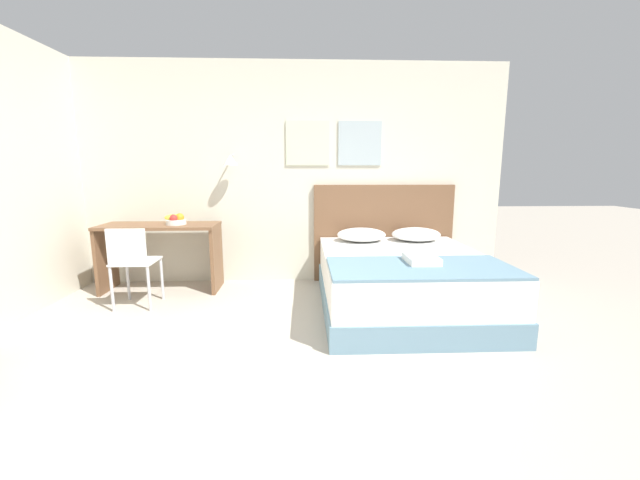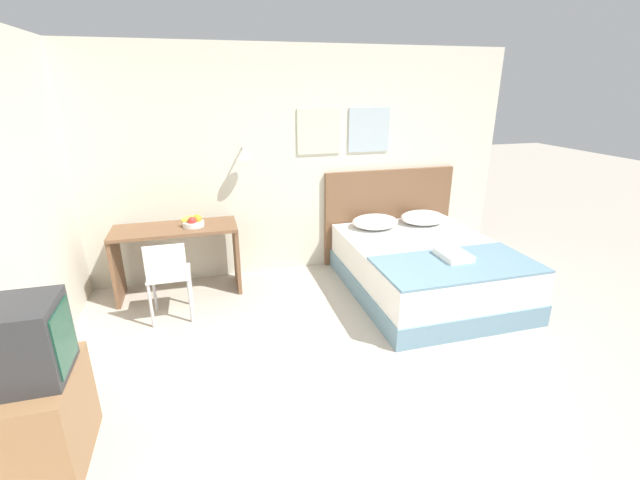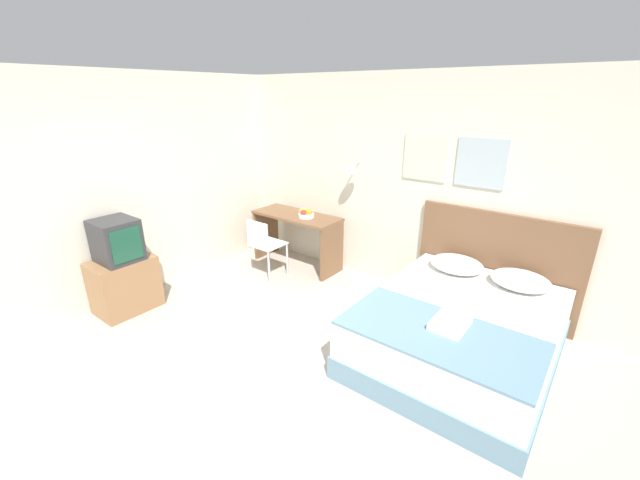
% 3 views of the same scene
% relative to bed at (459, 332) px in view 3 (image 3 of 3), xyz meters
% --- Properties ---
extents(ground_plane, '(24.00, 24.00, 0.00)m').
position_rel_bed_xyz_m(ground_plane, '(-1.29, -1.50, -0.28)').
color(ground_plane, '#B2A899').
extents(wall_back, '(5.50, 0.31, 2.65)m').
position_rel_bed_xyz_m(wall_back, '(-1.29, 1.09, 1.05)').
color(wall_back, beige).
rests_on(wall_back, ground_plane).
extents(wall_left, '(0.06, 5.57, 2.65)m').
position_rel_bed_xyz_m(wall_left, '(-3.67, -1.72, 1.05)').
color(wall_left, beige).
rests_on(wall_left, ground_plane).
extents(bed, '(1.62, 2.01, 0.56)m').
position_rel_bed_xyz_m(bed, '(0.00, 0.00, 0.00)').
color(bed, '#66899E').
rests_on(bed, ground_plane).
extents(headboard, '(1.74, 0.06, 1.20)m').
position_rel_bed_xyz_m(headboard, '(0.00, 1.03, 0.32)').
color(headboard, brown).
rests_on(headboard, ground_plane).
extents(pillow_left, '(0.57, 0.47, 0.15)m').
position_rel_bed_xyz_m(pillow_left, '(-0.32, 0.72, 0.36)').
color(pillow_left, white).
rests_on(pillow_left, bed).
extents(pillow_right, '(0.57, 0.47, 0.15)m').
position_rel_bed_xyz_m(pillow_right, '(0.32, 0.72, 0.36)').
color(pillow_right, white).
rests_on(pillow_right, bed).
extents(throw_blanket, '(1.57, 0.80, 0.02)m').
position_rel_bed_xyz_m(throw_blanket, '(0.00, -0.58, 0.30)').
color(throw_blanket, '#66899E').
rests_on(throw_blanket, bed).
extents(folded_towel_near_foot, '(0.26, 0.35, 0.06)m').
position_rel_bed_xyz_m(folded_towel_near_foot, '(0.04, -0.44, 0.34)').
color(folded_towel_near_foot, white).
rests_on(folded_towel_near_foot, throw_blanket).
extents(desk, '(1.31, 0.53, 0.78)m').
position_rel_bed_xyz_m(desk, '(-2.65, 0.72, 0.27)').
color(desk, brown).
rests_on(desk, ground_plane).
extents(desk_chair, '(0.40, 0.40, 0.83)m').
position_rel_bed_xyz_m(desk_chair, '(-2.72, 0.11, 0.23)').
color(desk_chair, white).
rests_on(desk_chair, ground_plane).
extents(fruit_bowl, '(0.25, 0.22, 0.13)m').
position_rel_bed_xyz_m(fruit_bowl, '(-2.45, 0.70, 0.55)').
color(fruit_bowl, silver).
rests_on(fruit_bowl, desk).
extents(tv_stand, '(0.47, 0.66, 0.63)m').
position_rel_bed_xyz_m(tv_stand, '(-3.39, -1.48, 0.04)').
color(tv_stand, '#8E6642').
rests_on(tv_stand, ground_plane).
extents(television, '(0.46, 0.41, 0.48)m').
position_rel_bed_xyz_m(television, '(-3.39, -1.48, 0.59)').
color(television, '#2D2D30').
rests_on(television, tv_stand).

